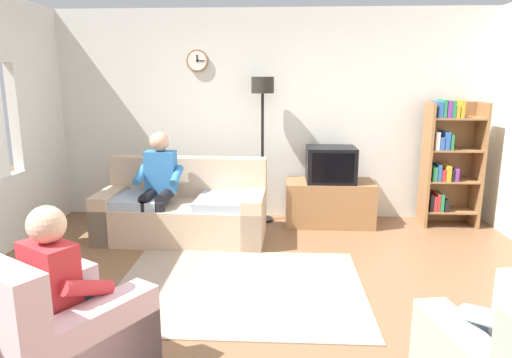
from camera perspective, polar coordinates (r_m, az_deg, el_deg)
name	(u,v)px	position (r m, az deg, el deg)	size (l,w,h in m)	color
ground_plane	(265,308)	(3.84, 1.15, -15.89)	(12.00, 12.00, 0.00)	brown
back_wall_assembly	(272,116)	(6.06, 2.03, 7.97)	(6.20, 0.17, 2.70)	silver
couch	(183,211)	(5.39, -9.09, -3.97)	(1.93, 0.95, 0.90)	tan
tv_stand	(329,203)	(5.87, 9.17, -2.94)	(1.10, 0.56, 0.56)	olive
tv	(331,164)	(5.74, 9.37, 1.82)	(0.60, 0.49, 0.44)	black
bookshelf	(447,161)	(6.15, 22.89, 2.14)	(0.68, 0.36, 1.58)	olive
floor_lamp	(263,109)	(5.75, 0.83, 8.72)	(0.28, 0.28, 1.85)	black
armchair_near_window	(58,338)	(3.15, -23.64, -17.83)	(1.14, 1.17, 0.90)	beige
area_rug	(240,288)	(4.16, -2.08, -13.47)	(2.20, 1.70, 0.01)	gray
person_on_couch	(159,181)	(5.25, -12.13, -0.20)	(0.52, 0.55, 1.24)	#3372B2
person_in_left_armchair	(66,285)	(3.05, -22.72, -12.13)	(0.61, 0.64, 1.12)	red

